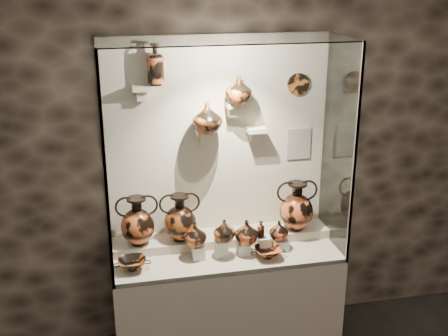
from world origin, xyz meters
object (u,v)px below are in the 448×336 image
Objects in this scene: jug_b at (224,230)px; lekythos_tall at (155,62)px; amphora_left at (137,221)px; jug_a at (195,235)px; amphora_right at (296,206)px; ovoid_vase_b at (239,90)px; amphora_mid at (180,217)px; kylix_left at (132,263)px; jug_e at (279,230)px; ovoid_vase_a at (207,117)px; kylix_right at (268,252)px; lekythos_small at (261,228)px; jug_c at (246,232)px.

lekythos_tall is at bearing 163.90° from jug_b.
jug_a is at bearing -23.47° from amphora_left.
ovoid_vase_b reaches higher than amphora_right.
jug_a is at bearing -161.99° from ovoid_vase_b.
lekythos_tall reaches higher than amphora_mid.
kylix_left is 1.45m from ovoid_vase_b.
jug_b is 0.43m from jug_e.
jug_b is 0.83m from ovoid_vase_a.
kylix_right is 0.78× the size of lekythos_tall.
kylix_right is at bearing -120.79° from amphora_right.
jug_e is at bearing -29.02° from amphora_mid.
kylix_right is (0.31, -0.09, -0.16)m from jug_b.
amphora_mid is at bearing 163.37° from jug_b.
lekythos_small is 0.46× the size of lekythos_tall.
amphora_left is 2.26× the size of jug_b.
jug_c is at bearing -14.30° from amphora_left.
amphora_left is at bearing 142.29° from kylix_right.
amphora_left is 2.05× the size of jug_c.
jug_c is 1.04m from ovoid_vase_b.
lekythos_small is at bearing -34.78° from ovoid_vase_a.
kylix_left is 1.16m from ovoid_vase_a.
amphora_right reaches higher than jug_e.
amphora_right is 0.39m from lekythos_small.
ovoid_vase_a reaches higher than lekythos_small.
kylix_left is at bearing -152.60° from amphora_right.
ovoid_vase_b is (0.37, 0.23, 1.00)m from jug_a.
jug_e is at bearing -54.37° from ovoid_vase_b.
amphora_left is at bearing 179.80° from jug_b.
ovoid_vase_a is at bearing 50.66° from jug_a.
kylix_right is at bearing -42.48° from ovoid_vase_a.
ovoid_vase_b is (-0.01, 0.26, 1.01)m from jug_c.
jug_c is 0.73× the size of kylix_right.
amphora_mid is at bearing 133.93° from kylix_right.
lekythos_small reaches higher than jug_e.
amphora_mid reaches higher than kylix_left.
amphora_left is 1.47× the size of kylix_left.
amphora_right is at bearing -0.07° from amphora_left.
amphora_right is 1.01m from ovoid_vase_a.
jug_e is 1.09m from ovoid_vase_b.
jug_b is 0.36m from kylix_right.
jug_e is at bearing -122.56° from amphora_right.
lekythos_small is 1.03m from ovoid_vase_b.
amphora_mid is 1.14× the size of lekythos_tall.
jug_c is 0.72× the size of kylix_left.
amphora_right is at bearing 12.08° from kylix_left.
amphora_mid is 0.75m from jug_e.
lekythos_tall is (-0.42, 0.29, 1.19)m from jug_b.
lekythos_tall reaches higher than ovoid_vase_b.
jug_b is 0.67× the size of kylix_right.
jug_e is at bearing -24.48° from ovoid_vase_a.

